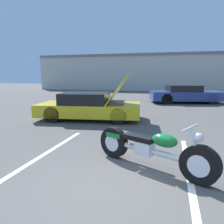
{
  "coord_description": "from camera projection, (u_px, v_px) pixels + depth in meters",
  "views": [
    {
      "loc": [
        0.92,
        -3.16,
        1.87
      ],
      "look_at": [
        -0.74,
        2.94,
        0.8
      ],
      "focal_mm": 35.0,
      "sensor_mm": 36.0,
      "label": 1
    }
  ],
  "objects": [
    {
      "name": "parked_car_left_row",
      "position": [
        185.0,
        94.0,
        14.87
      ],
      "size": [
        5.02,
        2.94,
        1.21
      ],
      "rotation": [
        0.0,
        0.0,
        0.24
      ],
      "color": "navy",
      "rests_on": "ground"
    },
    {
      "name": "parking_stripe_middle",
      "position": [
        190.0,
        179.0,
        3.97
      ],
      "size": [
        0.12,
        4.85,
        0.01
      ],
      "primitive_type": "cube",
      "color": "white",
      "rests_on": "ground"
    },
    {
      "name": "show_car_hood_open",
      "position": [
        90.0,
        106.0,
        9.28
      ],
      "size": [
        4.49,
        2.45,
        1.92
      ],
      "rotation": [
        0.0,
        0.0,
        0.14
      ],
      "color": "yellow",
      "rests_on": "ground"
    },
    {
      "name": "motorcycle",
      "position": [
        150.0,
        149.0,
        4.37
      ],
      "size": [
        2.45,
        1.3,
        0.99
      ],
      "rotation": [
        0.0,
        0.0,
        -0.45
      ],
      "color": "black",
      "rests_on": "ground"
    },
    {
      "name": "ground_plane",
      "position": [
        108.0,
        191.0,
        3.56
      ],
      "size": [
        80.0,
        80.0,
        0.0
      ],
      "primitive_type": "plane",
      "color": "#514F4C"
    },
    {
      "name": "far_building",
      "position": [
        165.0,
        71.0,
        26.82
      ],
      "size": [
        32.0,
        4.2,
        4.4
      ],
      "color": "beige",
      "rests_on": "ground"
    },
    {
      "name": "parking_stripe_foreground",
      "position": [
        34.0,
        161.0,
        4.81
      ],
      "size": [
        0.12,
        4.85,
        0.01
      ],
      "primitive_type": "cube",
      "color": "white",
      "rests_on": "ground"
    }
  ]
}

